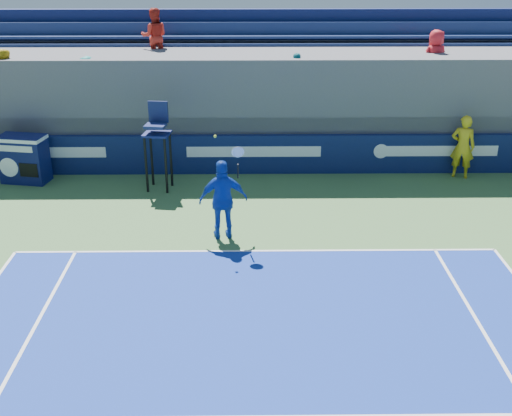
{
  "coord_description": "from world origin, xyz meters",
  "views": [
    {
      "loc": [
        -0.15,
        -1.19,
        6.69
      ],
      "look_at": [
        0.0,
        11.5,
        1.25
      ],
      "focal_mm": 45.0,
      "sensor_mm": 36.0,
      "label": 1
    }
  ],
  "objects_px": {
    "ball_person": "(463,147)",
    "umpire_chair": "(157,137)",
    "tennis_player": "(223,200)",
    "match_clock": "(24,158)"
  },
  "relations": [
    {
      "from": "ball_person",
      "to": "umpire_chair",
      "type": "bearing_deg",
      "value": 26.05
    },
    {
      "from": "umpire_chair",
      "to": "tennis_player",
      "type": "bearing_deg",
      "value": -59.28
    },
    {
      "from": "umpire_chair",
      "to": "tennis_player",
      "type": "distance_m",
      "value": 3.8
    },
    {
      "from": "tennis_player",
      "to": "ball_person",
      "type": "bearing_deg",
      "value": 30.53
    },
    {
      "from": "ball_person",
      "to": "umpire_chair",
      "type": "relative_size",
      "value": 0.76
    },
    {
      "from": "tennis_player",
      "to": "umpire_chair",
      "type": "bearing_deg",
      "value": 120.72
    },
    {
      "from": "ball_person",
      "to": "tennis_player",
      "type": "distance_m",
      "value": 7.98
    },
    {
      "from": "ball_person",
      "to": "match_clock",
      "type": "distance_m",
      "value": 12.78
    },
    {
      "from": "ball_person",
      "to": "tennis_player",
      "type": "xyz_separation_m",
      "value": [
        -6.87,
        -4.05,
        0.02
      ]
    },
    {
      "from": "ball_person",
      "to": "tennis_player",
      "type": "bearing_deg",
      "value": 51.24
    }
  ]
}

